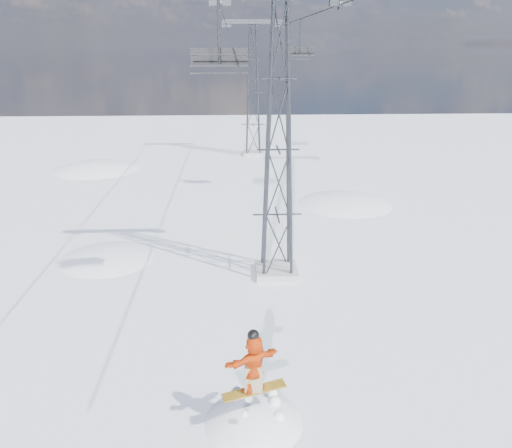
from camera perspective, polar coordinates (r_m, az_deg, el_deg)
The scene contains 7 objects.
ground at distance 15.15m, azimuth 1.85°, elevation -18.92°, with size 120.00×120.00×0.00m, color white.
snow_terrain at distance 38.31m, azimuth -8.05°, elevation -10.21°, with size 39.00×37.00×22.00m.
lift_tower_near at distance 20.25m, azimuth 2.55°, elevation 8.40°, with size 5.20×1.80×11.43m.
lift_tower_far at distance 44.98m, azimuth -0.35°, elevation 14.74°, with size 5.20×1.80×11.43m.
haul_cables at distance 31.35m, azimuth 0.71°, elevation 22.36°, with size 4.46×51.00×0.06m.
lift_chair_near at distance 16.51m, azimuth -4.23°, elevation 18.31°, with size 1.81×0.52×2.24m.
lift_chair_mid at distance 31.26m, azimuth 4.99°, elevation 19.02°, with size 1.80×0.52×2.23m.
Camera 1 is at (-1.01, -11.77, 9.49)m, focal length 35.00 mm.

